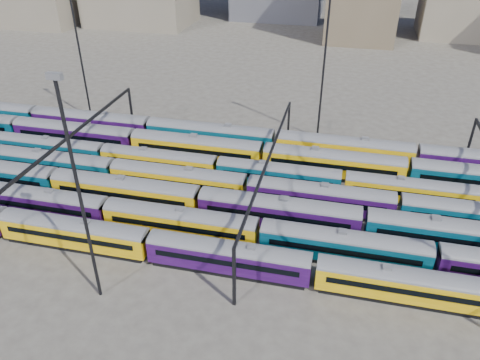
% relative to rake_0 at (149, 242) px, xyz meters
% --- Properties ---
extents(ground, '(500.00, 500.00, 0.00)m').
position_rel_rake_0_xyz_m(ground, '(1.89, 15.00, -2.56)').
color(ground, '#443F39').
rests_on(ground, ground).
extents(rake_0, '(118.84, 2.90, 4.87)m').
position_rel_rake_0_xyz_m(rake_0, '(0.00, 0.00, 0.00)').
color(rake_0, black).
rests_on(rake_0, ground).
extents(rake_1, '(123.74, 3.02, 5.08)m').
position_rel_rake_0_xyz_m(rake_1, '(-8.07, 5.00, 0.11)').
color(rake_1, black).
rests_on(rake_1, ground).
extents(rake_2, '(109.34, 3.20, 5.40)m').
position_rel_rake_0_xyz_m(rake_2, '(14.26, 10.00, 0.28)').
color(rake_2, black).
rests_on(rake_2, ground).
extents(rake_3, '(103.87, 3.04, 5.12)m').
position_rel_rake_0_xyz_m(rake_3, '(-1.62, 15.00, 0.13)').
color(rake_3, black).
rests_on(rake_3, ground).
extents(rake_4, '(115.19, 2.81, 4.72)m').
position_rel_rake_0_xyz_m(rake_4, '(2.95, 20.00, -0.08)').
color(rake_4, black).
rests_on(rake_4, ground).
extents(rake_5, '(134.00, 3.27, 5.51)m').
position_rel_rake_0_xyz_m(rake_5, '(9.22, 25.00, 0.34)').
color(rake_5, black).
rests_on(rake_5, ground).
extents(rake_6, '(136.59, 3.33, 5.62)m').
position_rel_rake_0_xyz_m(rake_6, '(10.36, 30.00, 0.39)').
color(rake_6, black).
rests_on(rake_6, ground).
extents(gantry_1, '(0.35, 40.35, 8.03)m').
position_rel_rake_0_xyz_m(gantry_1, '(-18.11, 15.00, 4.23)').
color(gantry_1, black).
rests_on(gantry_1, ground).
extents(gantry_2, '(0.35, 40.35, 8.03)m').
position_rel_rake_0_xyz_m(gantry_2, '(11.89, 15.00, 4.23)').
color(gantry_2, black).
rests_on(gantry_2, ground).
extents(mast_1, '(1.40, 0.50, 25.60)m').
position_rel_rake_0_xyz_m(mast_1, '(-28.11, 37.00, 11.41)').
color(mast_1, black).
rests_on(mast_1, ground).
extents(mast_2, '(1.40, 0.50, 25.60)m').
position_rel_rake_0_xyz_m(mast_2, '(-3.11, -7.00, 11.41)').
color(mast_2, black).
rests_on(mast_2, ground).
extents(mast_3, '(1.40, 0.50, 25.60)m').
position_rel_rake_0_xyz_m(mast_3, '(16.89, 39.00, 11.41)').
color(mast_3, black).
rests_on(mast_3, ground).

